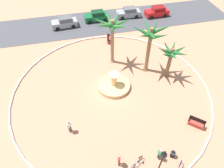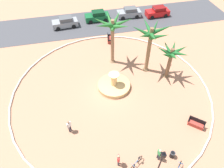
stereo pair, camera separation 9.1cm
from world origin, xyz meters
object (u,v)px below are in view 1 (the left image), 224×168
object	(u,v)px
palm_tree_by_curb	(151,38)
person_cyclist_photo	(119,160)
palm_tree_mid_plaza	(112,29)
parked_car_leftmost	(65,23)
palm_tree_near_fountain	(171,55)
bench_east	(196,123)
bench_west	(109,39)
person_cyclist_helmet	(160,154)
parked_car_second	(97,16)
trash_bin	(173,154)
person_pedestrian_stroll	(69,126)
lamppost	(161,162)
parked_car_third	(129,13)
bicycle_by_lamppost	(137,163)
parked_car_rightmost	(157,12)
fountain	(114,85)

from	to	relation	value
palm_tree_by_curb	person_cyclist_photo	xyz separation A→B (m)	(-6.45, -11.15, -3.88)
palm_tree_mid_plaza	parked_car_leftmost	bearing A→B (deg)	118.09
palm_tree_near_fountain	bench_east	size ratio (longest dim) A/B	2.87
bench_east	bench_west	distance (m)	17.20
person_cyclist_helmet	parked_car_second	size ratio (longest dim) A/B	0.40
bench_east	trash_bin	distance (m)	4.40
trash_bin	person_pedestrian_stroll	world-z (taller)	person_pedestrian_stroll
bench_east	lamppost	distance (m)	6.86
palm_tree_near_fountain	parked_car_third	size ratio (longest dim) A/B	1.08
palm_tree_by_curb	parked_car_leftmost	world-z (taller)	palm_tree_by_curb
palm_tree_mid_plaza	parked_car_third	distance (m)	13.07
palm_tree_near_fountain	bicycle_by_lamppost	world-z (taller)	palm_tree_near_fountain
person_pedestrian_stroll	parked_car_rightmost	bearing A→B (deg)	49.69
palm_tree_near_fountain	lamppost	xyz separation A→B (m)	(-5.59, -11.01, -1.00)
palm_tree_near_fountain	person_cyclist_photo	world-z (taller)	palm_tree_near_fountain
fountain	parked_car_third	xyz separation A→B (m)	(6.35, 15.73, 0.48)
bench_east	parked_car_leftmost	size ratio (longest dim) A/B	0.37
parked_car_second	bench_west	bearing A→B (deg)	-84.42
palm_tree_by_curb	bench_east	size ratio (longest dim) A/B	4.13
trash_bin	person_cyclist_helmet	world-z (taller)	person_cyclist_helmet
bench_east	bicycle_by_lamppost	size ratio (longest dim) A/B	1.04
bench_east	person_pedestrian_stroll	distance (m)	12.48
person_pedestrian_stroll	parked_car_second	size ratio (longest dim) A/B	0.41
palm_tree_mid_plaza	person_cyclist_photo	size ratio (longest dim) A/B	3.79
bicycle_by_lamppost	parked_car_third	bearing A→B (deg)	75.31
trash_bin	bicycle_by_lamppost	xyz separation A→B (m)	(-3.35, -0.03, -0.00)
trash_bin	person_cyclist_helmet	bearing A→B (deg)	175.57
trash_bin	palm_tree_by_curb	bearing A→B (deg)	82.04
lamppost	bicycle_by_lamppost	size ratio (longest dim) A/B	2.65
bench_west	parked_car_second	size ratio (longest dim) A/B	0.42
fountain	lamppost	distance (m)	10.86
palm_tree_by_curb	parked_car_leftmost	distance (m)	16.37
fountain	parked_car_leftmost	distance (m)	15.58
trash_bin	bicycle_by_lamppost	world-z (taller)	bicycle_by_lamppost
parked_car_rightmost	fountain	bearing A→B (deg)	-127.00
trash_bin	person_cyclist_photo	size ratio (longest dim) A/B	0.44
bench_west	bicycle_by_lamppost	world-z (taller)	bench_west
palm_tree_near_fountain	palm_tree_mid_plaza	world-z (taller)	palm_tree_mid_plaza
bicycle_by_lamppost	lamppost	bearing A→B (deg)	-36.65
palm_tree_by_curb	trash_bin	size ratio (longest dim) A/B	8.63
palm_tree_near_fountain	bench_west	distance (m)	10.80
palm_tree_near_fountain	parked_car_third	distance (m)	15.53
parked_car_third	bench_east	bearing A→B (deg)	-89.05
parked_car_leftmost	person_cyclist_photo	bearing A→B (deg)	-83.22
palm_tree_mid_plaza	parked_car_third	size ratio (longest dim) A/B	1.57
fountain	person_cyclist_helmet	bearing A→B (deg)	-79.05
parked_car_second	parked_car_rightmost	world-z (taller)	same
bench_east	parked_car_second	world-z (taller)	parked_car_second
palm_tree_near_fountain	parked_car_third	bearing A→B (deg)	91.60
bicycle_by_lamppost	parked_car_third	distance (m)	26.11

